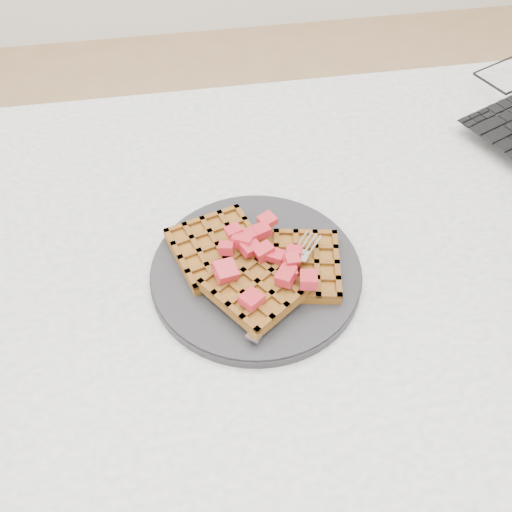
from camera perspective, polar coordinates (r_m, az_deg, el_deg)
name	(u,v)px	position (r m, az deg, el deg)	size (l,w,h in m)	color
ground	(310,453)	(1.44, 5.37, -18.99)	(4.00, 4.00, 0.00)	tan
table	(340,294)	(0.88, 8.36, -3.74)	(1.20, 0.80, 0.75)	silver
plate	(256,272)	(0.74, 0.00, -1.61)	(0.27, 0.27, 0.02)	black
waffles	(257,265)	(0.72, 0.06, -0.88)	(0.23, 0.21, 0.03)	#905A1E
strawberry_pile	(256,249)	(0.70, 0.00, 0.74)	(0.15, 0.15, 0.02)	#9B0816
fork	(289,283)	(0.71, 3.29, -2.67)	(0.02, 0.18, 0.02)	silver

